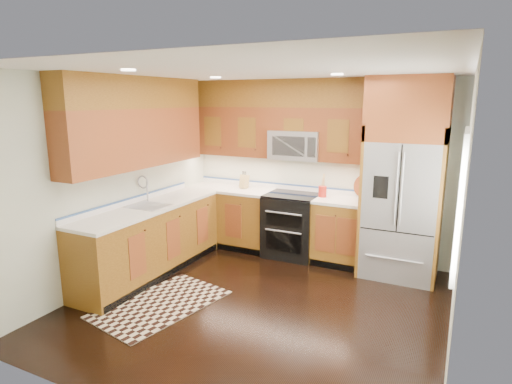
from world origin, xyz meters
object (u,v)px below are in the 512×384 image
at_px(rug, 161,304).
at_px(utensil_crock, 323,189).
at_px(knife_block, 244,181).
at_px(refrigerator, 404,179).
at_px(range, 292,225).

relative_size(rug, utensil_crock, 4.45).
relative_size(rug, knife_block, 5.45).
bearing_deg(refrigerator, knife_block, 176.41).
xyz_separation_m(refrigerator, knife_block, (-2.41, 0.15, -0.25)).
relative_size(range, utensil_crock, 2.84).
bearing_deg(utensil_crock, rug, -118.40).
relative_size(range, rug, 0.64).
xyz_separation_m(rug, utensil_crock, (1.20, 2.22, 1.05)).
height_order(rug, utensil_crock, utensil_crock).
xyz_separation_m(range, rug, (-0.76, -2.16, -0.46)).
height_order(knife_block, utensil_crock, utensil_crock).
height_order(refrigerator, rug, refrigerator).
bearing_deg(utensil_crock, knife_block, 177.75).
height_order(range, utensil_crock, utensil_crock).
distance_m(rug, knife_block, 2.50).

